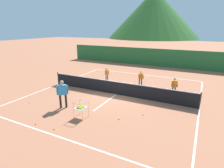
{
  "coord_description": "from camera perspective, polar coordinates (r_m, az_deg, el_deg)",
  "views": [
    {
      "loc": [
        5.28,
        -11.12,
        4.62
      ],
      "look_at": [
        0.12,
        -0.92,
        1.05
      ],
      "focal_mm": 29.28,
      "sensor_mm": 36.0,
      "label": 1
    }
  ],
  "objects": [
    {
      "name": "ground_plane",
      "position": [
        13.15,
        1.36,
        -3.23
      ],
      "size": [
        120.0,
        120.0,
        0.0
      ],
      "primitive_type": "plane",
      "color": "#A86647"
    },
    {
      "name": "line_baseline_near",
      "position": [
        8.71,
        -16.48,
        -15.47
      ],
      "size": [
        10.88,
        0.08,
        0.01
      ],
      "primitive_type": "cube",
      "color": "white",
      "rests_on": "ground"
    },
    {
      "name": "line_baseline_far",
      "position": [
        18.82,
        9.74,
        2.89
      ],
      "size": [
        10.88,
        0.08,
        0.01
      ],
      "primitive_type": "cube",
      "color": "white",
      "rests_on": "ground"
    },
    {
      "name": "line_sideline_west",
      "position": [
        16.12,
        -16.35,
        -0.02
      ],
      "size": [
        0.08,
        12.31,
        0.01
      ],
      "primitive_type": "cube",
      "color": "white",
      "rests_on": "ground"
    },
    {
      "name": "line_sideline_east",
      "position": [
        12.04,
        25.6,
        -7.02
      ],
      "size": [
        0.08,
        12.31,
        0.01
      ],
      "primitive_type": "cube",
      "color": "white",
      "rests_on": "ground"
    },
    {
      "name": "line_service_center",
      "position": [
        13.15,
        1.36,
        -3.22
      ],
      "size": [
        0.08,
        6.19,
        0.01
      ],
      "primitive_type": "cube",
      "color": "white",
      "rests_on": "ground"
    },
    {
      "name": "tennis_net",
      "position": [
        12.98,
        1.38,
        -1.17
      ],
      "size": [
        10.92,
        0.08,
        1.05
      ],
      "color": "#333338",
      "rests_on": "ground"
    },
    {
      "name": "instructor",
      "position": [
        11.07,
        -15.19,
        -2.3
      ],
      "size": [
        0.63,
        0.79,
        1.69
      ],
      "color": "black",
      "rests_on": "ground"
    },
    {
      "name": "student_0",
      "position": [
        16.21,
        -1.63,
        3.41
      ],
      "size": [
        0.26,
        0.48,
        1.2
      ],
      "color": "navy",
      "rests_on": "ground"
    },
    {
      "name": "student_1",
      "position": [
        14.96,
        8.96,
        2.15
      ],
      "size": [
        0.42,
        0.69,
        1.25
      ],
      "color": "black",
      "rests_on": "ground"
    },
    {
      "name": "student_2",
      "position": [
        13.36,
        18.89,
        -0.31
      ],
      "size": [
        0.44,
        0.71,
        1.3
      ],
      "color": "black",
      "rests_on": "ground"
    },
    {
      "name": "ball_cart",
      "position": [
        9.82,
        -9.8,
        -7.15
      ],
      "size": [
        0.58,
        0.58,
        0.9
      ],
      "color": "#B7B7BC",
      "rests_on": "ground"
    },
    {
      "name": "tennis_ball_0",
      "position": [
        10.01,
        -22.66,
        -11.38
      ],
      "size": [
        0.07,
        0.07,
        0.07
      ],
      "primitive_type": "sphere",
      "color": "yellow",
      "rests_on": "ground"
    },
    {
      "name": "tennis_ball_1",
      "position": [
        9.71,
        2.19,
        -10.85
      ],
      "size": [
        0.07,
        0.07,
        0.07
      ],
      "primitive_type": "sphere",
      "color": "yellow",
      "rests_on": "ground"
    },
    {
      "name": "tennis_ball_2",
      "position": [
        12.84,
        -24.42,
        -5.22
      ],
      "size": [
        0.07,
        0.07,
        0.07
      ],
      "primitive_type": "sphere",
      "color": "yellow",
      "rests_on": "ground"
    },
    {
      "name": "tennis_ball_3",
      "position": [
        13.11,
        -5.32,
        -3.22
      ],
      "size": [
        0.07,
        0.07,
        0.07
      ],
      "primitive_type": "sphere",
      "color": "yellow",
      "rests_on": "ground"
    },
    {
      "name": "tennis_ball_4",
      "position": [
        13.91,
        -15.22,
        -2.55
      ],
      "size": [
        0.07,
        0.07,
        0.07
      ],
      "primitive_type": "sphere",
      "color": "yellow",
      "rests_on": "ground"
    },
    {
      "name": "tennis_ball_5",
      "position": [
        9.28,
        -17.61,
        -13.17
      ],
      "size": [
        0.07,
        0.07,
        0.07
      ],
      "primitive_type": "sphere",
      "color": "yellow",
      "rests_on": "ground"
    },
    {
      "name": "tennis_ball_6",
      "position": [
        10.3,
        9.72,
        -9.37
      ],
      "size": [
        0.07,
        0.07,
        0.07
      ],
      "primitive_type": "sphere",
      "color": "yellow",
      "rests_on": "ground"
    },
    {
      "name": "windscreen_fence",
      "position": [
        23.28,
        13.57,
        8.08
      ],
      "size": [
        23.93,
        0.08,
        2.13
      ],
      "primitive_type": "cube",
      "color": "#286B33",
      "rests_on": "ground"
    },
    {
      "name": "hill_0",
      "position": [
        84.98,
        12.94,
        20.5
      ],
      "size": [
        38.7,
        38.7,
        19.8
      ],
      "primitive_type": "cone",
      "color": "#2D6628",
      "rests_on": "ground"
    }
  ]
}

